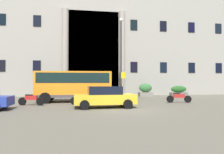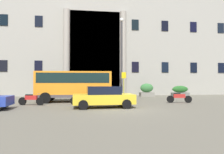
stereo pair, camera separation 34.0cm
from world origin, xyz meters
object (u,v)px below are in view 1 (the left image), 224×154
Objects in this scene: parked_compact_extra at (105,97)px; motorcycle_near_kerb at (31,99)px; orange_minibus at (74,84)px; bus_stop_sign at (123,83)px; hedge_planter_entrance_left at (179,91)px; hedge_planter_far_east at (43,92)px; hedge_planter_entrance_right at (78,91)px; lamppost_plaza_centre at (121,52)px; hedge_planter_far_west at (146,90)px; motorcycle_far_end at (82,99)px; scooter_by_planter at (178,97)px.

parked_compact_extra is 2.14× the size of motorcycle_near_kerb.
bus_stop_sign is (4.77, 1.61, 0.08)m from orange_minibus.
motorcycle_near_kerb is (-15.26, -6.92, -0.16)m from hedge_planter_entrance_left.
hedge_planter_far_east is 3.77m from hedge_planter_entrance_right.
lamppost_plaza_centre reaches higher than hedge_planter_entrance_right.
motorcycle_near_kerb is (-11.41, -7.63, -0.29)m from hedge_planter_far_west.
hedge_planter_far_west is 7.93m from hedge_planter_entrance_right.
parked_compact_extra is at bearing -121.91° from hedge_planter_far_west.
hedge_planter_entrance_left is 0.99× the size of hedge_planter_entrance_right.
hedge_planter_entrance_right is 6.55m from lamppost_plaza_centre.
lamppost_plaza_centre is at bearing -14.25° from hedge_planter_far_east.
hedge_planter_entrance_right reaches higher than motorcycle_near_kerb.
bus_stop_sign is at bearing 57.04° from motorcycle_far_end.
hedge_planter_entrance_left is at bearing 73.52° from scooter_by_planter.
hedge_planter_far_west is at bearing 34.08° from orange_minibus.
bus_stop_sign is 1.67× the size of hedge_planter_far_west.
hedge_planter_far_east is at bearing 165.75° from lamppost_plaza_centre.
hedge_planter_far_west reaches higher than motorcycle_far_end.
hedge_planter_entrance_left is (12.13, 4.63, -0.98)m from orange_minibus.
hedge_planter_far_west is 0.78× the size of scooter_by_planter.
scooter_by_planter is (-3.36, -6.71, -0.16)m from hedge_planter_entrance_left.
motorcycle_near_kerb is (-5.33, 2.14, -0.29)m from parked_compact_extra.
lamppost_plaza_centre is (4.41, -2.50, 4.14)m from hedge_planter_entrance_right.
orange_minibus reaches higher than parked_compact_extra.
lamppost_plaza_centre is at bearing 63.63° from motorcycle_far_end.
hedge_planter_entrance_right is (0.34, 5.14, -0.88)m from orange_minibus.
lamppost_plaza_centre is at bearing 90.85° from bus_stop_sign.
bus_stop_sign is 8.80m from hedge_planter_far_east.
parked_compact_extra is at bearing -58.50° from hedge_planter_far_east.
hedge_planter_entrance_left is at bearing 40.60° from parked_compact_extra.
orange_minibus is 2.75m from motorcycle_far_end.
hedge_planter_entrance_left is 0.48× the size of parked_compact_extra.
bus_stop_sign reaches higher than hedge_planter_far_west.
hedge_planter_entrance_left is (7.36, 3.02, -1.06)m from bus_stop_sign.
motorcycle_far_end and motorcycle_near_kerb have the same top height.
hedge_planter_entrance_left is at bearing 38.13° from motorcycle_near_kerb.
hedge_planter_entrance_right is (3.75, 0.43, 0.03)m from hedge_planter_far_east.
orange_minibus is 2.38× the size of bus_stop_sign.
orange_minibus is 4.05m from motorcycle_near_kerb.
motorcycle_near_kerb is (-11.91, -0.21, -0.00)m from scooter_by_planter.
scooter_by_planter is at bearing -40.57° from hedge_planter_entrance_right.
orange_minibus is 5.04m from bus_stop_sign.
scooter_by_planter is (4.00, -3.69, -1.22)m from bus_stop_sign.
motorcycle_far_end is at bearing -134.33° from hedge_planter_far_west.
motorcycle_near_kerb is (-3.14, -2.29, -1.14)m from orange_minibus.
scooter_by_planter is at bearing 14.70° from motorcycle_far_end.
lamppost_plaza_centre is at bearing 30.22° from orange_minibus.
scooter_by_planter is 1.05× the size of motorcycle_near_kerb.
motorcycle_far_end is 3.85m from motorcycle_near_kerb.
hedge_planter_far_east is 1.00× the size of motorcycle_near_kerb.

